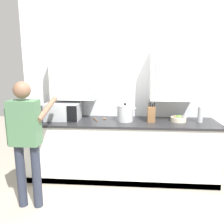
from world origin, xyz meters
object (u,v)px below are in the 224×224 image
(thermos_flask, at_px, (200,114))
(person_figure, at_px, (26,134))
(fruit_bowl, at_px, (178,119))
(stock_pot, at_px, (125,113))
(wooden_spoon, at_px, (100,119))
(knife_block, at_px, (151,114))
(microwave_oven, at_px, (61,111))

(thermos_flask, bearing_deg, person_figure, -159.16)
(fruit_bowl, distance_m, stock_pot, 0.82)
(wooden_spoon, bearing_deg, fruit_bowl, -1.49)
(knife_block, height_order, person_figure, person_figure)
(stock_pot, bearing_deg, knife_block, -0.50)
(microwave_oven, height_order, fruit_bowl, microwave_oven)
(knife_block, relative_size, stock_pot, 0.91)
(knife_block, xyz_separation_m, wooden_spoon, (-0.79, 0.07, -0.11))
(knife_block, distance_m, wooden_spoon, 0.80)
(fruit_bowl, relative_size, stock_pot, 0.68)
(fruit_bowl, relative_size, person_figure, 0.15)
(knife_block, bearing_deg, fruit_bowl, 5.80)
(fruit_bowl, bearing_deg, wooden_spoon, 178.51)
(microwave_oven, xyz_separation_m, wooden_spoon, (0.61, 0.04, -0.12))
(microwave_oven, relative_size, wooden_spoon, 3.23)
(fruit_bowl, relative_size, wooden_spoon, 0.99)
(microwave_oven, bearing_deg, stock_pot, -1.92)
(thermos_flask, bearing_deg, stock_pot, -179.35)
(wooden_spoon, xyz_separation_m, thermos_flask, (1.52, -0.06, 0.11))
(fruit_bowl, height_order, person_figure, person_figure)
(fruit_bowl, distance_m, person_figure, 2.18)
(thermos_flask, distance_m, person_figure, 2.46)
(stock_pot, relative_size, person_figure, 0.22)
(stock_pot, distance_m, wooden_spoon, 0.42)
(microwave_oven, distance_m, stock_pot, 1.01)
(knife_block, height_order, wooden_spoon, knife_block)
(stock_pot, height_order, wooden_spoon, stock_pot)
(microwave_oven, xyz_separation_m, thermos_flask, (2.13, -0.02, -0.01))
(person_figure, bearing_deg, knife_block, 28.70)
(knife_block, distance_m, thermos_flask, 0.73)
(wooden_spoon, xyz_separation_m, person_figure, (-0.77, -0.93, 0.02))
(microwave_oven, xyz_separation_m, knife_block, (1.40, -0.04, -0.01))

